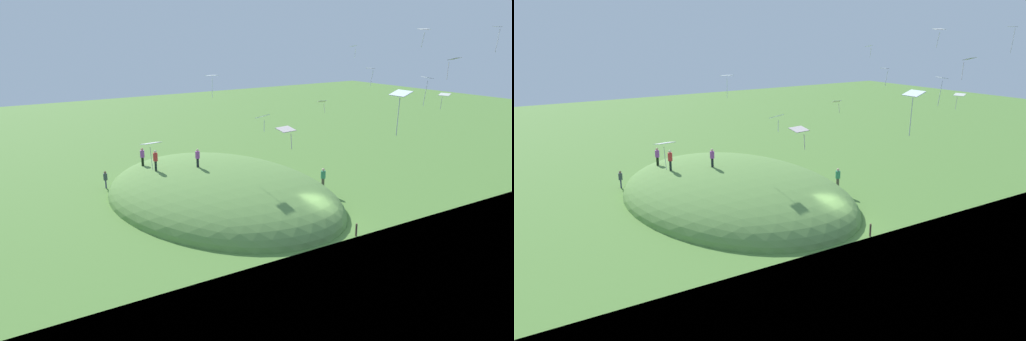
% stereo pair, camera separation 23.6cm
% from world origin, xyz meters
% --- Properties ---
extents(ground_plane, '(160.00, 160.00, 0.00)m').
position_xyz_m(ground_plane, '(0.00, 0.00, 0.00)').
color(ground_plane, '#528035').
extents(grass_hill, '(25.91, 18.06, 6.07)m').
position_xyz_m(grass_hill, '(9.70, 3.36, 0.00)').
color(grass_hill, '#5F8B41').
rests_on(grass_hill, ground_plane).
extents(person_with_child, '(0.50, 0.50, 1.58)m').
position_xyz_m(person_with_child, '(10.26, 5.16, 3.96)').
color(person_with_child, black).
rests_on(person_with_child, grass_hill).
extents(person_walking_path, '(0.43, 0.43, 1.66)m').
position_xyz_m(person_walking_path, '(18.14, 10.69, 1.05)').
color(person_walking_path, navy).
rests_on(person_walking_path, ground_plane).
extents(person_near_shore, '(0.57, 0.57, 1.76)m').
position_xyz_m(person_near_shore, '(5.86, -5.11, 1.64)').
color(person_near_shore, brown).
rests_on(person_near_shore, grass_hill).
extents(person_watching_kites, '(0.54, 0.54, 1.68)m').
position_xyz_m(person_watching_kites, '(16.10, 7.78, 3.24)').
color(person_watching_kites, black).
rests_on(person_watching_kites, grass_hill).
extents(person_on_hilltop, '(0.55, 0.55, 1.83)m').
position_xyz_m(person_on_hilltop, '(12.65, 7.97, 3.68)').
color(person_on_hilltop, black).
rests_on(person_on_hilltop, grass_hill).
extents(kite_0, '(0.99, 0.81, 1.31)m').
position_xyz_m(kite_0, '(-1.63, -11.17, 9.17)').
color(kite_0, silver).
extents(kite_1, '(0.87, 1.05, 1.56)m').
position_xyz_m(kite_1, '(1.28, -11.58, 14.24)').
color(kite_1, silver).
extents(kite_2, '(0.97, 1.12, 1.16)m').
position_xyz_m(kite_2, '(1.49, 4.53, 8.43)').
color(kite_2, white).
extents(kite_3, '(0.64, 0.50, 1.99)m').
position_xyz_m(kite_3, '(-4.31, -13.23, 14.27)').
color(kite_3, white).
extents(kite_4, '(0.91, 1.02, 1.25)m').
position_xyz_m(kite_4, '(11.11, -13.18, 12.59)').
color(kite_4, white).
extents(kite_5, '(0.63, 0.45, 1.48)m').
position_xyz_m(kite_5, '(2.92, -7.28, 11.05)').
color(kite_5, white).
extents(kite_7, '(0.95, 1.19, 1.69)m').
position_xyz_m(kite_7, '(-3.22, -9.80, 12.12)').
color(kite_7, silver).
extents(kite_8, '(1.01, 0.86, 2.24)m').
position_xyz_m(kite_8, '(-1.90, -8.51, 10.56)').
color(kite_8, white).
extents(kite_9, '(1.01, 0.69, 2.35)m').
position_xyz_m(kite_9, '(-10.93, 4.78, 11.21)').
color(kite_9, white).
extents(kite_10, '(0.92, 1.23, 1.87)m').
position_xyz_m(kite_10, '(1.84, 12.75, 7.41)').
color(kite_10, silver).
extents(kite_11, '(0.82, 1.09, 1.21)m').
position_xyz_m(kite_11, '(-5.84, 7.99, 9.04)').
color(kite_11, silver).
extents(kite_12, '(0.77, 1.04, 1.91)m').
position_xyz_m(kite_12, '(11.60, 2.86, 10.37)').
color(kite_12, white).
extents(kite_13, '(0.67, 0.84, 1.11)m').
position_xyz_m(kite_13, '(6.36, -5.13, 8.17)').
color(kite_13, white).
extents(mooring_post, '(0.14, 0.14, 0.95)m').
position_xyz_m(mooring_post, '(-3.30, -0.36, 0.47)').
color(mooring_post, brown).
rests_on(mooring_post, ground_plane).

